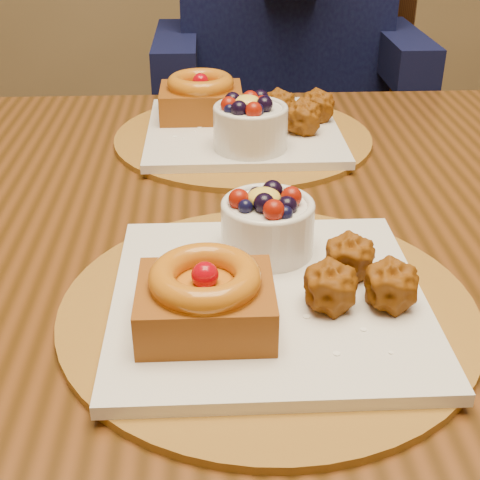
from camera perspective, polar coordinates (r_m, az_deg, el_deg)
name	(u,v)px	position (r m, az deg, el deg)	size (l,w,h in m)	color
dining_table	(252,260)	(0.84, 1.02, -1.71)	(1.60, 0.90, 0.76)	#38200A
place_setting_near	(265,284)	(0.61, 2.12, -3.81)	(0.38, 0.38, 0.09)	brown
place_setting_far	(241,122)	(0.99, 0.05, 10.05)	(0.38, 0.38, 0.09)	brown
chair_far	(295,148)	(1.61, 4.74, 7.86)	(0.59, 0.59, 0.95)	black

